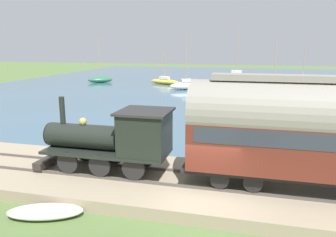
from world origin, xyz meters
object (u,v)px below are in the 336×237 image
sailboat_white (186,85)px  sailboat_brown (273,89)px  sailboat_red (237,77)px  beached_dinghy (45,212)px  rowboat_off_pier (332,150)px  passenger_coach (319,130)px  rowboat_far_out (217,136)px  steam_locomotive (118,137)px  sailboat_yellow (165,81)px  sailboat_green (100,80)px  sailboat_gray (303,81)px

sailboat_white → sailboat_brown: bearing=-119.8°
sailboat_red → beached_dinghy: 50.59m
beached_dinghy → rowboat_off_pier: bearing=-48.6°
passenger_coach → rowboat_far_out: bearing=28.9°
steam_locomotive → sailboat_brown: (32.93, -8.66, -1.72)m
sailboat_yellow → rowboat_off_pier: 37.45m
passenger_coach → rowboat_far_out: size_ratio=4.61×
sailboat_yellow → rowboat_far_out: (-31.01, -11.81, -0.24)m
sailboat_green → sailboat_white: 17.03m
rowboat_off_pier → sailboat_red: bearing=0.3°
steam_locomotive → rowboat_far_out: size_ratio=2.79×
sailboat_brown → passenger_coach: bearing=-174.8°
passenger_coach → sailboat_yellow: sailboat_yellow is taller
rowboat_far_out → sailboat_red: bearing=46.1°
sailboat_yellow → sailboat_brown: bearing=-90.4°
sailboat_brown → rowboat_far_out: size_ratio=2.99×
sailboat_brown → sailboat_green: (5.93, 28.22, -0.01)m
sailboat_red → sailboat_green: size_ratio=1.26×
steam_locomotive → sailboat_gray: (43.45, -13.80, -1.58)m
sailboat_brown → sailboat_yellow: bearing=74.7°
sailboat_red → sailboat_brown: bearing=-154.6°
sailboat_yellow → sailboat_green: bearing=114.0°
sailboat_green → rowboat_off_pier: 43.75m
steam_locomotive → sailboat_green: sailboat_green is taller
passenger_coach → sailboat_yellow: (39.50, 16.49, -2.60)m
steam_locomotive → rowboat_off_pier: steam_locomotive is taller
passenger_coach → sailboat_brown: sailboat_brown is taller
passenger_coach → sailboat_gray: (43.45, -5.54, -2.41)m
beached_dinghy → steam_locomotive: bearing=-23.3°
steam_locomotive → passenger_coach: passenger_coach is taller
sailboat_green → sailboat_gray: size_ratio=1.17×
sailboat_white → rowboat_off_pier: size_ratio=3.54×
passenger_coach → sailboat_white: sailboat_white is taller
steam_locomotive → sailboat_yellow: bearing=11.8°
passenger_coach → sailboat_white: size_ratio=1.32×
sailboat_yellow → rowboat_off_pier: sailboat_yellow is taller
sailboat_white → rowboat_far_out: (-24.95, -7.01, -0.38)m
sailboat_yellow → sailboat_green: 11.35m
sailboat_red → sailboat_brown: size_ratio=1.41×
rowboat_off_pier → sailboat_white: bearing=17.7°
passenger_coach → rowboat_off_pier: passenger_coach is taller
sailboat_gray → beached_dinghy: 49.40m
steam_locomotive → sailboat_white: sailboat_white is taller
sailboat_white → beached_dinghy: sailboat_white is taller
sailboat_brown → beached_dinghy: 37.84m
sailboat_gray → beached_dinghy: sailboat_gray is taller
sailboat_white → rowboat_off_pier: 29.82m
passenger_coach → rowboat_off_pier: 7.93m
sailboat_red → passenger_coach: bearing=-169.9°
sailboat_green → sailboat_gray: 33.68m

